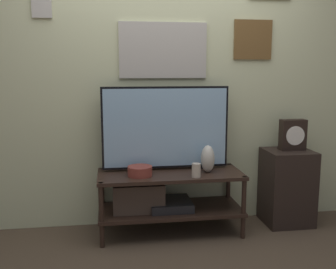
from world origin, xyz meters
TOP-DOWN VIEW (x-y plane):
  - ground_plane at (0.00, 0.00)m, footprint 12.00×12.00m
  - wall_back at (0.00, 0.59)m, footprint 6.40×0.08m
  - media_console at (-0.10, 0.29)m, footprint 1.24×0.50m
  - television at (-0.02, 0.40)m, footprint 1.11×0.05m
  - vase_urn_stoneware at (0.32, 0.26)m, footprint 0.12×0.14m
  - vase_wide_bowl at (-0.27, 0.23)m, footprint 0.21×0.21m
  - candle_jar at (0.19, 0.12)m, footprint 0.07×0.07m
  - side_table at (1.10, 0.34)m, footprint 0.42×0.39m
  - mantel_clock at (1.14, 0.36)m, footprint 0.23×0.11m

SIDE VIEW (x-z plane):
  - ground_plane at x=0.00m, z-range 0.00..0.00m
  - media_console at x=-0.10m, z-range 0.07..0.61m
  - side_table at x=1.10m, z-range 0.00..0.69m
  - vase_wide_bowl at x=-0.27m, z-range 0.54..0.62m
  - candle_jar at x=0.19m, z-range 0.54..0.65m
  - vase_urn_stoneware at x=0.32m, z-range 0.54..0.77m
  - mantel_clock at x=1.14m, z-range 0.69..0.97m
  - television at x=-0.02m, z-range 0.55..1.28m
  - wall_back at x=0.00m, z-range 0.01..2.71m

